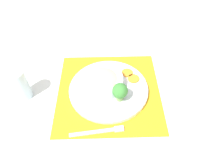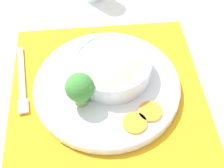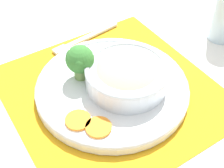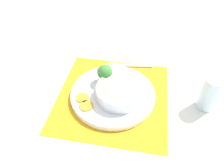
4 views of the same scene
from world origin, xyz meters
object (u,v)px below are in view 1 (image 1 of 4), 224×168
Objects in this scene: fork at (102,131)px; water_glass at (21,86)px; broccoli_floret at (120,91)px; bowl at (102,81)px.

water_glass is at bearing -125.92° from fork.
water_glass reaches higher than fork.
water_glass is at bearing -89.38° from broccoli_floret.
bowl is 0.20m from fork.
bowl is at bearing 173.37° from fork.
water_glass reaches higher than broccoli_floret.
fork is (0.13, -0.05, -0.06)m from broccoli_floret.
water_glass is at bearing -77.92° from bowl.
broccoli_floret is 0.41× the size of fork.
water_glass is 0.70× the size of fork.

